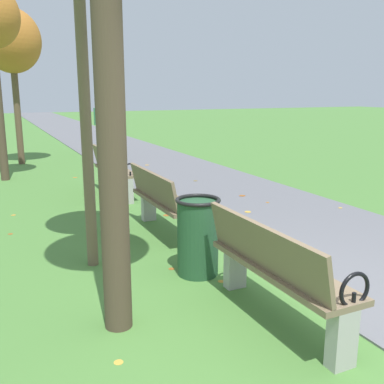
{
  "coord_description": "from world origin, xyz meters",
  "views": [
    {
      "loc": [
        -2.6,
        -2.77,
        1.94
      ],
      "look_at": [
        -0.05,
        2.77,
        0.55
      ],
      "focal_mm": 41.84,
      "sensor_mm": 36.0,
      "label": 1
    }
  ],
  "objects": [
    {
      "name": "scattered_leaves",
      "position": [
        -0.04,
        2.59,
        0.01
      ],
      "size": [
        5.18,
        10.31,
        0.02
      ],
      "color": "#BC842D",
      "rests_on": "ground"
    },
    {
      "name": "paved_walkway",
      "position": [
        1.48,
        18.0,
        0.01
      ],
      "size": [
        2.96,
        44.0,
        0.02
      ],
      "primitive_type": "cube",
      "color": "slate",
      "rests_on": "ground"
    },
    {
      "name": "ground_plane",
      "position": [
        0.0,
        0.0,
        0.0
      ],
      "size": [
        80.0,
        80.0,
        0.0
      ],
      "primitive_type": "plane",
      "color": "#4C7F38"
    },
    {
      "name": "park_bench_1",
      "position": [
        -0.5,
        0.12,
        0.49
      ],
      "size": [
        0.49,
        1.6,
        0.9
      ],
      "color": "#7A664C",
      "rests_on": "ground"
    },
    {
      "name": "park_bench_3",
      "position": [
        -0.5,
        5.34,
        0.49
      ],
      "size": [
        0.48,
        1.6,
        0.9
      ],
      "color": "#7A664C",
      "rests_on": "ground"
    },
    {
      "name": "tree_4",
      "position": [
        -1.79,
        10.03,
        3.14
      ],
      "size": [
        1.48,
        1.48,
        4.0
      ],
      "color": "brown",
      "rests_on": "ground"
    },
    {
      "name": "park_bench_2",
      "position": [
        -0.5,
        2.75,
        0.49
      ],
      "size": [
        0.47,
        1.6,
        0.9
      ],
      "color": "#7A664C",
      "rests_on": "ground"
    },
    {
      "name": "trash_bin",
      "position": [
        -0.65,
        1.32,
        0.42
      ],
      "size": [
        0.48,
        0.48,
        0.84
      ],
      "color": "#234C2D",
      "rests_on": "ground"
    },
    {
      "name": "pedestrian_walking",
      "position": [
        0.77,
        11.28,
        0.93
      ],
      "size": [
        0.53,
        0.22,
        1.62
      ],
      "color": "#3D3328",
      "rests_on": "paved_walkway"
    }
  ]
}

